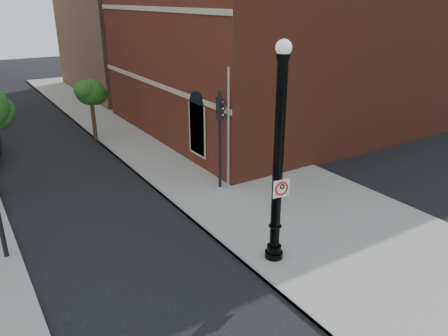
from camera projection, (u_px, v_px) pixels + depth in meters
ground at (201, 298)px, 12.53m from camera, size 120.00×120.00×0.00m
sidewalk_right at (206, 158)px, 23.36m from camera, size 8.00×60.00×0.12m
curb_edge at (137, 172)px, 21.39m from camera, size 0.10×60.00×0.14m
brick_wall_building at (303, 26)px, 29.25m from camera, size 22.30×16.30×12.50m
bg_building_tan_b at (190, 10)px, 41.56m from camera, size 22.00×14.00×14.00m
lamppost at (278, 168)px, 13.16m from camera, size 0.59×0.59×7.00m
no_parking_sign at (281, 188)px, 13.25m from camera, size 0.57×0.12×0.57m
traffic_signal_right at (220, 125)px, 18.57m from camera, size 0.34×0.39×4.43m
utility_pole at (228, 132)px, 18.59m from camera, size 0.11×0.11×5.43m
street_tree_c at (91, 93)px, 25.23m from camera, size 2.05×1.86×3.70m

